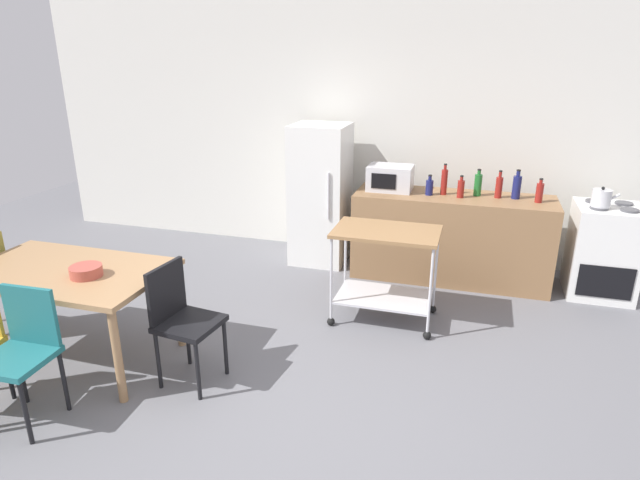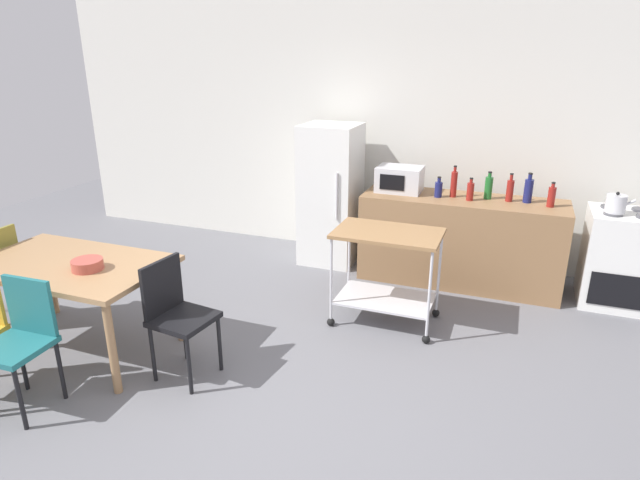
% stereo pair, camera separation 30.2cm
% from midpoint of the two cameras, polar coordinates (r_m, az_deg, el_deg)
% --- Properties ---
extents(ground_plane, '(12.00, 12.00, 0.00)m').
position_cam_midpoint_polar(ground_plane, '(3.81, -6.19, -17.66)').
color(ground_plane, slate).
extents(back_wall, '(8.40, 0.12, 2.90)m').
position_cam_midpoint_polar(back_wall, '(6.15, 5.01, 11.72)').
color(back_wall, silver).
rests_on(back_wall, ground_plane).
extents(kitchen_counter, '(2.00, 0.64, 0.90)m').
position_cam_midpoint_polar(kitchen_counter, '(5.68, 12.35, 0.26)').
color(kitchen_counter, olive).
rests_on(kitchen_counter, ground_plane).
extents(dining_table, '(1.50, 0.90, 0.75)m').
position_cam_midpoint_polar(dining_table, '(4.52, -27.26, -3.77)').
color(dining_table, '#A37A51').
rests_on(dining_table, ground_plane).
extents(chair_black, '(0.45, 0.45, 0.89)m').
position_cam_midpoint_polar(chair_black, '(3.98, -16.75, -7.84)').
color(chair_black, black).
rests_on(chair_black, ground_plane).
extents(chair_teal, '(0.42, 0.42, 0.89)m').
position_cam_midpoint_polar(chair_teal, '(4.01, -31.21, -9.86)').
color(chair_teal, '#1E666B').
rests_on(chair_teal, ground_plane).
extents(stove_oven, '(0.60, 0.61, 0.92)m').
position_cam_midpoint_polar(stove_oven, '(5.80, 26.75, -1.06)').
color(stove_oven, white).
rests_on(stove_oven, ground_plane).
extents(refrigerator, '(0.60, 0.63, 1.55)m').
position_cam_midpoint_polar(refrigerator, '(5.95, -1.40, 4.87)').
color(refrigerator, white).
rests_on(refrigerator, ground_plane).
extents(kitchen_cart, '(0.91, 0.57, 0.85)m').
position_cam_midpoint_polar(kitchen_cart, '(4.65, 5.18, -2.19)').
color(kitchen_cart, olive).
rests_on(kitchen_cart, ground_plane).
extents(microwave, '(0.46, 0.35, 0.26)m').
position_cam_midpoint_polar(microwave, '(5.65, 6.01, 6.62)').
color(microwave, silver).
rests_on(microwave, kitchen_counter).
extents(bottle_wine, '(0.08, 0.08, 0.21)m').
position_cam_midpoint_polar(bottle_wine, '(5.51, 10.11, 5.61)').
color(bottle_wine, navy).
rests_on(bottle_wine, kitchen_counter).
extents(bottle_hot_sauce, '(0.06, 0.06, 0.32)m').
position_cam_midpoint_polar(bottle_hot_sauce, '(5.55, 11.65, 6.15)').
color(bottle_hot_sauce, maroon).
rests_on(bottle_hot_sauce, kitchen_counter).
extents(bottle_soda, '(0.07, 0.07, 0.23)m').
position_cam_midpoint_polar(bottle_soda, '(5.48, 13.33, 5.39)').
color(bottle_soda, maroon).
rests_on(bottle_soda, kitchen_counter).
extents(bottle_sesame_oil, '(0.08, 0.08, 0.27)m').
position_cam_midpoint_polar(bottle_sesame_oil, '(5.59, 15.09, 5.75)').
color(bottle_sesame_oil, '#1E6628').
rests_on(bottle_sesame_oil, kitchen_counter).
extents(bottle_soy_sauce, '(0.07, 0.07, 0.28)m').
position_cam_midpoint_polar(bottle_soy_sauce, '(5.56, 17.16, 5.47)').
color(bottle_soy_sauce, maroon).
rests_on(bottle_soy_sauce, kitchen_counter).
extents(bottle_sparkling_water, '(0.08, 0.08, 0.29)m').
position_cam_midpoint_polar(bottle_sparkling_water, '(5.58, 18.88, 5.42)').
color(bottle_sparkling_water, navy).
rests_on(bottle_sparkling_water, kitchen_counter).
extents(bottle_vinegar, '(0.07, 0.07, 0.24)m').
position_cam_midpoint_polar(bottle_vinegar, '(5.52, 21.03, 4.78)').
color(bottle_vinegar, maroon).
rests_on(bottle_vinegar, kitchen_counter).
extents(fruit_bowl, '(0.23, 0.23, 0.08)m').
position_cam_midpoint_polar(fruit_bowl, '(4.27, -25.65, -3.06)').
color(fruit_bowl, '#B24C3F').
rests_on(fruit_bowl, dining_table).
extents(kettle, '(0.24, 0.17, 0.19)m').
position_cam_midpoint_polar(kettle, '(5.53, 26.57, 4.03)').
color(kettle, silver).
rests_on(kettle, stove_oven).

